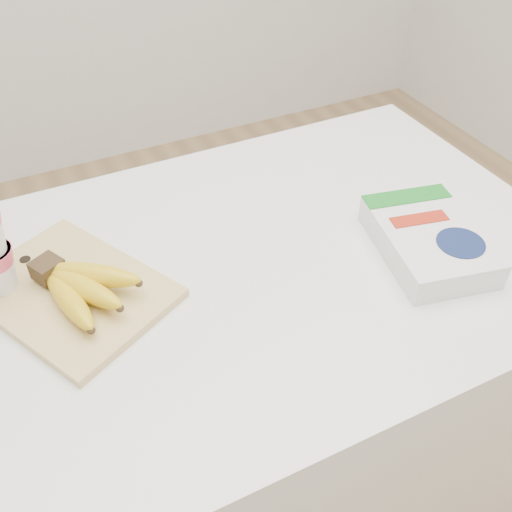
{
  "coord_description": "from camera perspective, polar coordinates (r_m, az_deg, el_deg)",
  "views": [
    {
      "loc": [
        -0.35,
        -0.72,
        1.62
      ],
      "look_at": [
        -0.02,
        -0.03,
        0.95
      ],
      "focal_mm": 40.0,
      "sensor_mm": 36.0,
      "label": 1
    }
  ],
  "objects": [
    {
      "name": "cereal_box",
      "position": [
        1.12,
        16.85,
        1.54
      ],
      "size": [
        0.22,
        0.29,
        0.06
      ],
      "rotation": [
        0.0,
        0.0,
        -0.21
      ],
      "color": "white",
      "rests_on": "table"
    },
    {
      "name": "cutting_board",
      "position": [
        1.05,
        -18.03,
        -3.41
      ],
      "size": [
        0.37,
        0.41,
        0.02
      ],
      "primitive_type": "cube",
      "rotation": [
        0.0,
        0.0,
        0.48
      ],
      "color": "#E6C77E",
      "rests_on": "table"
    },
    {
      "name": "bananas",
      "position": [
        1.0,
        -17.23,
        -2.89
      ],
      "size": [
        0.18,
        0.21,
        0.06
      ],
      "color": "#382816",
      "rests_on": "cutting_board"
    },
    {
      "name": "room",
      "position": [
        0.85,
        0.11,
        22.57
      ],
      "size": [
        4.0,
        4.0,
        4.0
      ],
      "color": "tan",
      "rests_on": "ground"
    },
    {
      "name": "table",
      "position": [
        1.42,
        0.06,
        -14.12
      ],
      "size": [
        1.21,
        0.81,
        0.91
      ],
      "primitive_type": "cube",
      "color": "white",
      "rests_on": "ground"
    }
  ]
}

